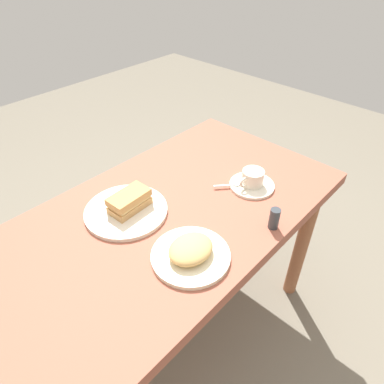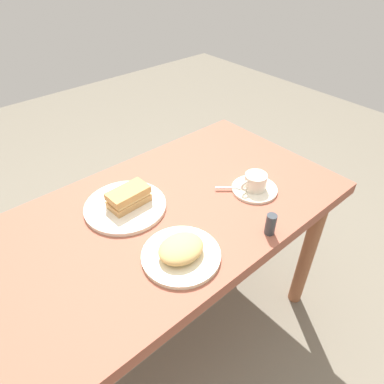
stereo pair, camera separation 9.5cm
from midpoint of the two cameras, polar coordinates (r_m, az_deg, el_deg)
name	(u,v)px [view 1 (the left image)]	position (r m, az deg, el deg)	size (l,w,h in m)	color
ground_plane	(168,335)	(1.69, -5.82, -22.56)	(6.00, 6.00, 0.00)	#6B6354
dining_table	(160,238)	(1.19, -7.72, -7.66)	(1.33, 0.69, 0.71)	#96503C
sandwich_plate	(126,211)	(1.16, -13.19, -3.16)	(0.27, 0.27, 0.01)	beige
sandwich_front	(129,201)	(1.14, -12.72, -1.58)	(0.14, 0.08, 0.06)	tan
coffee_saucer	(252,185)	(1.25, 7.75, 1.06)	(0.16, 0.16, 0.01)	beige
coffee_cup	(253,177)	(1.23, 7.84, 2.34)	(0.10, 0.08, 0.06)	beige
spoon	(232,185)	(1.23, 4.43, 1.12)	(0.08, 0.07, 0.01)	silver
side_plate	(191,256)	(0.99, -3.01, -10.63)	(0.23, 0.23, 0.01)	beige
side_food_pile	(191,249)	(0.97, -3.07, -9.50)	(0.14, 0.11, 0.04)	tan
salt_shaker	(274,219)	(1.08, 11.04, -4.43)	(0.03, 0.03, 0.07)	#33383D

